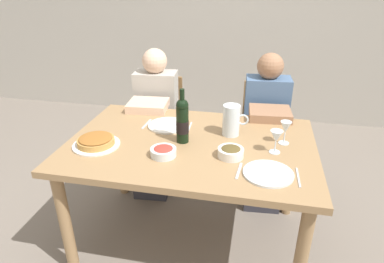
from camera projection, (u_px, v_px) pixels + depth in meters
The scene contains 20 objects.
ground_plane at pixel (191, 237), 2.39m from camera, with size 8.00×8.00×0.00m, color slate.
back_wall at pixel (233, 0), 3.83m from camera, with size 8.00×0.10×2.80m, color #B2ADA3.
dining_table at pixel (191, 155), 2.10m from camera, with size 1.50×1.00×0.76m.
wine_bottle at pixel (182, 121), 2.01m from camera, with size 0.08×0.08×0.34m.
water_pitcher at pixel (231, 122), 2.12m from camera, with size 0.16×0.11×0.20m.
baked_tart at pixel (96, 141), 2.01m from camera, with size 0.28×0.28×0.06m.
salad_bowl at pixel (163, 151), 1.90m from camera, with size 0.15×0.15×0.05m.
olive_bowl at pixel (231, 152), 1.89m from camera, with size 0.15×0.15×0.06m.
wine_glass_left_diner at pixel (286, 128), 2.00m from camera, with size 0.07×0.07×0.14m.
wine_glass_right_diner at pixel (276, 137), 1.90m from camera, with size 0.07×0.07×0.14m.
dinner_plate_left_setting at pixel (168, 125), 2.27m from camera, with size 0.27×0.27×0.01m, color white.
dinner_plate_right_setting at pixel (268, 173), 1.73m from camera, with size 0.26×0.26×0.01m, color silver.
fork_left_setting at pixel (147, 124), 2.30m from camera, with size 0.16×0.01×0.01m, color silver.
knife_left_setting at pixel (189, 128), 2.24m from camera, with size 0.18×0.01×0.01m, color silver.
knife_right_setting at pixel (298, 177), 1.71m from camera, with size 0.18×0.01×0.01m, color silver.
spoon_right_setting at pixel (239, 171), 1.76m from camera, with size 0.16×0.01×0.01m, color silver.
chair_left at pixel (161, 120), 3.02m from camera, with size 0.43×0.43×0.87m.
diner_left at pixel (154, 118), 2.76m from camera, with size 0.36×0.52×1.16m.
chair_right at pixel (263, 127), 2.88m from camera, with size 0.43×0.43×0.87m.
diner_right at pixel (266, 126), 2.62m from camera, with size 0.36×0.52×1.16m.
Camera 1 is at (0.38, -1.79, 1.71)m, focal length 31.51 mm.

